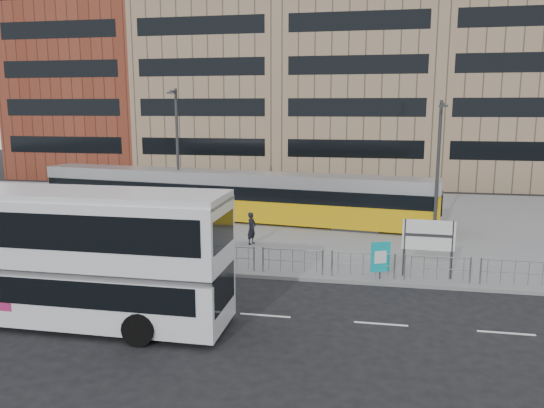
% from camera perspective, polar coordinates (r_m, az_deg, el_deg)
% --- Properties ---
extents(ground, '(120.00, 120.00, 0.00)m').
position_cam_1_polar(ground, '(23.16, -3.67, -7.84)').
color(ground, black).
rests_on(ground, ground).
extents(plaza, '(64.00, 24.00, 0.15)m').
position_cam_1_polar(plaza, '(34.50, 1.25, -1.59)').
color(plaza, slate).
rests_on(plaza, ground).
extents(kerb, '(64.00, 0.25, 0.17)m').
position_cam_1_polar(kerb, '(23.18, -3.64, -7.62)').
color(kerb, gray).
rests_on(kerb, ground).
extents(building_row, '(70.40, 18.40, 31.20)m').
position_cam_1_polar(building_row, '(56.00, 6.82, 16.15)').
color(building_row, brown).
rests_on(building_row, ground).
extents(pedestrian_barrier, '(32.07, 0.07, 1.10)m').
position_cam_1_polar(pedestrian_barrier, '(22.95, 1.48, -5.43)').
color(pedestrian_barrier, gray).
rests_on(pedestrian_barrier, plaza).
extents(road_markings, '(62.00, 0.12, 0.01)m').
position_cam_1_polar(road_markings, '(19.28, -3.72, -11.66)').
color(road_markings, white).
rests_on(road_markings, ground).
extents(double_decker_bus, '(11.40, 2.99, 4.55)m').
position_cam_1_polar(double_decker_bus, '(19.20, -21.78, -4.77)').
color(double_decker_bus, white).
rests_on(double_decker_bus, ground).
extents(tram, '(26.05, 5.77, 3.06)m').
position_cam_1_polar(tram, '(33.89, -4.77, 0.93)').
color(tram, '#D29F0B').
rests_on(tram, plaza).
extents(station_sign, '(2.14, 0.19, 2.46)m').
position_cam_1_polar(station_sign, '(23.12, 16.48, -3.51)').
color(station_sign, '#2D2D30').
rests_on(station_sign, plaza).
extents(ad_panel, '(0.80, 0.41, 1.60)m').
position_cam_1_polar(ad_panel, '(22.56, 11.59, -5.65)').
color(ad_panel, '#2D2D30').
rests_on(ad_panel, plaza).
extents(pedestrian, '(0.59, 0.72, 1.69)m').
position_cam_1_polar(pedestrian, '(27.71, -2.20, -2.63)').
color(pedestrian, black).
rests_on(pedestrian, plaza).
extents(traffic_light_west, '(0.23, 0.25, 3.10)m').
position_cam_1_polar(traffic_light_west, '(27.12, -23.95, -1.38)').
color(traffic_light_west, '#2D2D30').
rests_on(traffic_light_west, plaza).
extents(lamp_post_west, '(0.45, 1.04, 8.25)m').
position_cam_1_polar(lamp_post_west, '(34.95, -10.17, 5.99)').
color(lamp_post_west, '#2D2D30').
rests_on(lamp_post_west, plaza).
extents(lamp_post_east, '(0.45, 1.04, 7.44)m').
position_cam_1_polar(lamp_post_east, '(29.60, 17.43, 4.10)').
color(lamp_post_east, '#2D2D30').
rests_on(lamp_post_east, plaza).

